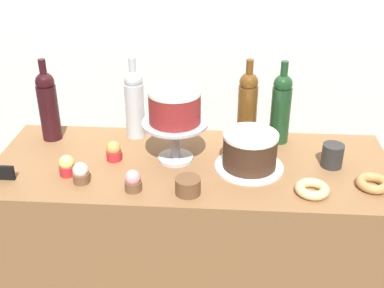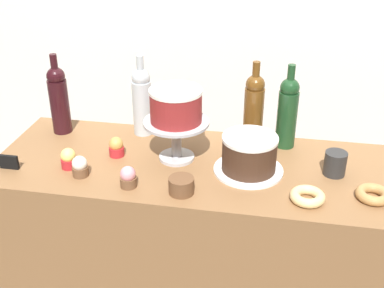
% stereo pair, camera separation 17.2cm
% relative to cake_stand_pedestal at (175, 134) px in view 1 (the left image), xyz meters
% --- Properties ---
extents(back_wall, '(6.00, 0.05, 2.60)m').
position_rel_cake_stand_pedestal_xyz_m(back_wall, '(0.06, 0.82, 0.27)').
color(back_wall, silver).
rests_on(back_wall, ground_plane).
extents(display_counter, '(1.44, 0.55, 0.93)m').
position_rel_cake_stand_pedestal_xyz_m(display_counter, '(0.06, -0.03, -0.57)').
color(display_counter, brown).
rests_on(display_counter, ground_plane).
extents(cake_stand_pedestal, '(0.24, 0.24, 0.15)m').
position_rel_cake_stand_pedestal_xyz_m(cake_stand_pedestal, '(0.00, 0.00, 0.00)').
color(cake_stand_pedestal, '#B2B2B7').
rests_on(cake_stand_pedestal, display_counter).
extents(white_layer_cake, '(0.19, 0.19, 0.12)m').
position_rel_cake_stand_pedestal_xyz_m(white_layer_cake, '(-0.00, 0.00, 0.11)').
color(white_layer_cake, maroon).
rests_on(white_layer_cake, cake_stand_pedestal).
extents(silver_serving_platter, '(0.24, 0.24, 0.01)m').
position_rel_cake_stand_pedestal_xyz_m(silver_serving_platter, '(0.27, -0.04, -0.10)').
color(silver_serving_platter, white).
rests_on(silver_serving_platter, display_counter).
extents(chocolate_round_cake, '(0.19, 0.19, 0.13)m').
position_rel_cake_stand_pedestal_xyz_m(chocolate_round_cake, '(0.27, -0.04, -0.03)').
color(chocolate_round_cake, '#3D2619').
rests_on(chocolate_round_cake, silver_serving_platter).
extents(wine_bottle_dark_red, '(0.08, 0.08, 0.33)m').
position_rel_cake_stand_pedestal_xyz_m(wine_bottle_dark_red, '(-0.51, 0.14, 0.04)').
color(wine_bottle_dark_red, black).
rests_on(wine_bottle_dark_red, display_counter).
extents(wine_bottle_amber, '(0.08, 0.08, 0.33)m').
position_rel_cake_stand_pedestal_xyz_m(wine_bottle_amber, '(0.26, 0.19, 0.04)').
color(wine_bottle_amber, '#5B3814').
rests_on(wine_bottle_amber, display_counter).
extents(wine_bottle_clear, '(0.08, 0.08, 0.33)m').
position_rel_cake_stand_pedestal_xyz_m(wine_bottle_clear, '(-0.18, 0.18, 0.04)').
color(wine_bottle_clear, '#B2BCC1').
rests_on(wine_bottle_clear, display_counter).
extents(wine_bottle_green, '(0.08, 0.08, 0.33)m').
position_rel_cake_stand_pedestal_xyz_m(wine_bottle_green, '(0.39, 0.18, 0.04)').
color(wine_bottle_green, '#193D1E').
rests_on(wine_bottle_green, display_counter).
extents(cupcake_vanilla, '(0.06, 0.06, 0.07)m').
position_rel_cake_stand_pedestal_xyz_m(cupcake_vanilla, '(-0.30, -0.18, -0.07)').
color(cupcake_vanilla, brown).
rests_on(cupcake_vanilla, display_counter).
extents(cupcake_lemon, '(0.06, 0.06, 0.07)m').
position_rel_cake_stand_pedestal_xyz_m(cupcake_lemon, '(-0.36, -0.13, -0.07)').
color(cupcake_lemon, red).
rests_on(cupcake_lemon, display_counter).
extents(cupcake_strawberry, '(0.06, 0.06, 0.07)m').
position_rel_cake_stand_pedestal_xyz_m(cupcake_strawberry, '(-0.12, -0.21, -0.07)').
color(cupcake_strawberry, brown).
rests_on(cupcake_strawberry, display_counter).
extents(cupcake_caramel, '(0.06, 0.06, 0.07)m').
position_rel_cake_stand_pedestal_xyz_m(cupcake_caramel, '(-0.22, -0.02, -0.07)').
color(cupcake_caramel, red).
rests_on(cupcake_caramel, display_counter).
extents(donut_maple, '(0.11, 0.11, 0.03)m').
position_rel_cake_stand_pedestal_xyz_m(donut_maple, '(0.67, -0.14, -0.09)').
color(donut_maple, '#B27F47').
rests_on(donut_maple, display_counter).
extents(donut_glazed, '(0.11, 0.11, 0.03)m').
position_rel_cake_stand_pedestal_xyz_m(donut_glazed, '(0.47, -0.19, -0.09)').
color(donut_glazed, '#E0C17F').
rests_on(donut_glazed, display_counter).
extents(cookie_stack, '(0.08, 0.08, 0.05)m').
position_rel_cake_stand_pedestal_xyz_m(cookie_stack, '(0.06, -0.22, -0.08)').
color(cookie_stack, brown).
rests_on(cookie_stack, display_counter).
extents(price_sign_chalkboard, '(0.07, 0.01, 0.05)m').
position_rel_cake_stand_pedestal_xyz_m(price_sign_chalkboard, '(-0.57, -0.18, -0.08)').
color(price_sign_chalkboard, black).
rests_on(price_sign_chalkboard, display_counter).
extents(coffee_cup_ceramic, '(0.08, 0.08, 0.08)m').
position_rel_cake_stand_pedestal_xyz_m(coffee_cup_ceramic, '(0.56, -0.01, -0.06)').
color(coffee_cup_ceramic, '#282828').
rests_on(coffee_cup_ceramic, display_counter).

